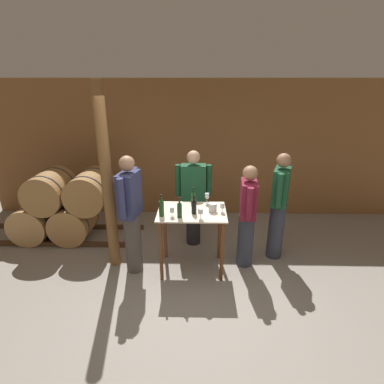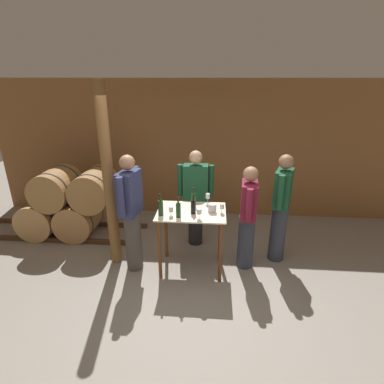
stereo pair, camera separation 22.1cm
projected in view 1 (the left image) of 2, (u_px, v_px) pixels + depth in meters
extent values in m
plane|color=gray|center=(193.00, 303.00, 3.84)|extent=(14.00, 14.00, 0.00)
cube|color=brown|center=(196.00, 150.00, 5.95)|extent=(8.40, 0.05, 2.70)
cube|color=#4C331E|center=(50.00, 244.00, 5.13)|extent=(3.00, 0.06, 0.08)
cube|color=#4C331E|center=(66.00, 226.00, 5.72)|extent=(3.00, 0.06, 0.08)
cylinder|color=tan|center=(36.00, 220.00, 5.33)|extent=(0.67, 0.79, 0.67)
cylinder|color=#38383D|center=(29.00, 226.00, 5.11)|extent=(0.68, 0.03, 0.68)
cylinder|color=#38383D|center=(43.00, 214.00, 5.55)|extent=(0.68, 0.03, 0.68)
cylinder|color=#AD7F4C|center=(75.00, 220.00, 5.31)|extent=(0.67, 0.79, 0.67)
cylinder|color=#38383D|center=(70.00, 227.00, 5.09)|extent=(0.68, 0.03, 0.68)
cylinder|color=#38383D|center=(80.00, 215.00, 5.53)|extent=(0.68, 0.03, 0.68)
cylinder|color=#9E7242|center=(50.00, 190.00, 5.11)|extent=(0.67, 0.79, 0.67)
cylinder|color=#38383D|center=(43.00, 196.00, 4.89)|extent=(0.68, 0.03, 0.68)
cylinder|color=#38383D|center=(56.00, 186.00, 5.34)|extent=(0.68, 0.03, 0.68)
cylinder|color=#9E7242|center=(90.00, 191.00, 5.10)|extent=(0.67, 0.79, 0.67)
cylinder|color=#38383D|center=(86.00, 196.00, 4.88)|extent=(0.68, 0.03, 0.68)
cylinder|color=#38383D|center=(95.00, 186.00, 5.32)|extent=(0.68, 0.03, 0.68)
cube|color=beige|center=(192.00, 212.00, 4.22)|extent=(0.96, 0.69, 0.02)
cylinder|color=brown|center=(161.00, 251.00, 4.14)|extent=(0.05, 0.05, 0.93)
cylinder|color=brown|center=(222.00, 252.00, 4.12)|extent=(0.05, 0.05, 0.93)
cylinder|color=brown|center=(165.00, 231.00, 4.67)|extent=(0.05, 0.05, 0.93)
cylinder|color=brown|center=(219.00, 232.00, 4.65)|extent=(0.05, 0.05, 0.93)
cylinder|color=brown|center=(107.00, 181.00, 4.19)|extent=(0.16, 0.16, 2.70)
cylinder|color=#193819|center=(161.00, 209.00, 4.04)|extent=(0.07, 0.07, 0.21)
cylinder|color=#193819|center=(161.00, 198.00, 3.98)|extent=(0.02, 0.02, 0.10)
cylinder|color=black|center=(161.00, 195.00, 3.97)|extent=(0.03, 0.03, 0.02)
cylinder|color=#193819|center=(180.00, 211.00, 4.00)|extent=(0.07, 0.07, 0.20)
cylinder|color=#193819|center=(179.00, 201.00, 3.94)|extent=(0.02, 0.02, 0.09)
cylinder|color=black|center=(179.00, 198.00, 3.93)|extent=(0.03, 0.03, 0.02)
cylinder|color=#193819|center=(193.00, 200.00, 4.35)|extent=(0.07, 0.07, 0.19)
cylinder|color=#193819|center=(193.00, 191.00, 4.30)|extent=(0.02, 0.02, 0.09)
cylinder|color=black|center=(193.00, 188.00, 4.29)|extent=(0.03, 0.03, 0.02)
cylinder|color=black|center=(194.00, 208.00, 4.11)|extent=(0.07, 0.07, 0.18)
cylinder|color=black|center=(194.00, 199.00, 4.06)|extent=(0.02, 0.02, 0.08)
cylinder|color=black|center=(194.00, 197.00, 4.05)|extent=(0.03, 0.03, 0.02)
cylinder|color=silver|center=(172.00, 216.00, 4.05)|extent=(0.06, 0.06, 0.00)
cylinder|color=silver|center=(172.00, 214.00, 4.04)|extent=(0.01, 0.01, 0.06)
cylinder|color=silver|center=(172.00, 210.00, 4.02)|extent=(0.06, 0.06, 0.07)
cylinder|color=silver|center=(200.00, 219.00, 3.99)|extent=(0.06, 0.06, 0.00)
cylinder|color=silver|center=(201.00, 216.00, 3.97)|extent=(0.01, 0.01, 0.08)
cylinder|color=silver|center=(201.00, 211.00, 3.95)|extent=(0.07, 0.07, 0.07)
cylinder|color=silver|center=(207.00, 203.00, 4.47)|extent=(0.06, 0.06, 0.00)
cylinder|color=silver|center=(207.00, 200.00, 4.45)|extent=(0.01, 0.01, 0.09)
cylinder|color=silver|center=(207.00, 196.00, 4.43)|extent=(0.06, 0.06, 0.07)
cylinder|color=silver|center=(222.00, 212.00, 4.18)|extent=(0.06, 0.06, 0.00)
cylinder|color=silver|center=(222.00, 210.00, 4.17)|extent=(0.01, 0.01, 0.06)
cylinder|color=silver|center=(222.00, 206.00, 4.14)|extent=(0.06, 0.06, 0.07)
cylinder|color=silver|center=(213.00, 207.00, 4.19)|extent=(0.12, 0.12, 0.12)
cylinder|color=#4C4742|center=(133.00, 243.00, 4.36)|extent=(0.24, 0.24, 0.91)
cube|color=navy|center=(129.00, 194.00, 4.09)|extent=(0.29, 0.43, 0.62)
sphere|color=#9E7051|center=(127.00, 164.00, 3.93)|extent=(0.21, 0.21, 0.21)
cylinder|color=navy|center=(122.00, 199.00, 3.85)|extent=(0.09, 0.09, 0.56)
cylinder|color=navy|center=(136.00, 186.00, 4.30)|extent=(0.09, 0.09, 0.56)
cylinder|color=#333847|center=(245.00, 240.00, 4.51)|extent=(0.24, 0.24, 0.83)
cube|color=maroon|center=(248.00, 199.00, 4.27)|extent=(0.25, 0.42, 0.52)
sphere|color=#9E7051|center=(250.00, 173.00, 4.13)|extent=(0.21, 0.21, 0.21)
cylinder|color=maroon|center=(247.00, 191.00, 4.49)|extent=(0.09, 0.09, 0.47)
cylinder|color=maroon|center=(250.00, 204.00, 4.03)|extent=(0.09, 0.09, 0.47)
cylinder|color=#232328|center=(193.00, 221.00, 5.11)|extent=(0.24, 0.24, 0.83)
cube|color=#194C2D|center=(193.00, 182.00, 4.86)|extent=(0.40, 0.22, 0.58)
sphere|color=tan|center=(193.00, 157.00, 4.70)|extent=(0.21, 0.21, 0.21)
cylinder|color=#194C2D|center=(209.00, 181.00, 4.84)|extent=(0.09, 0.09, 0.53)
cylinder|color=#194C2D|center=(178.00, 180.00, 4.85)|extent=(0.09, 0.09, 0.53)
cylinder|color=#333847|center=(276.00, 231.00, 4.70)|extent=(0.24, 0.24, 0.91)
cube|color=#194C2D|center=(281.00, 187.00, 4.44)|extent=(0.34, 0.45, 0.56)
sphere|color=#9E7051|center=(284.00, 160.00, 4.29)|extent=(0.21, 0.21, 0.21)
cylinder|color=#194C2D|center=(283.00, 180.00, 4.64)|extent=(0.09, 0.09, 0.50)
cylinder|color=#194C2D|center=(279.00, 191.00, 4.21)|extent=(0.09, 0.09, 0.50)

